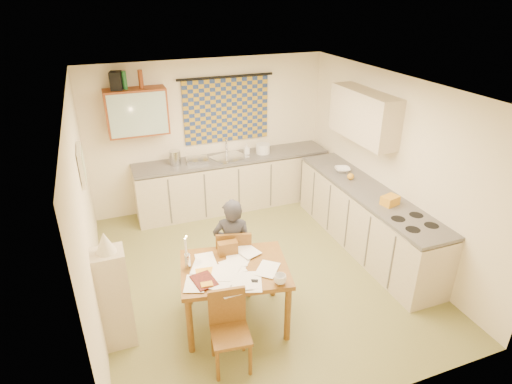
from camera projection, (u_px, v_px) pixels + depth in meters
name	position (u px, v px, depth m)	size (l,w,h in m)	color
floor	(257.00, 272.00, 5.84)	(4.00, 4.50, 0.02)	olive
ceiling	(258.00, 86.00, 4.74)	(4.00, 4.50, 0.02)	white
wall_back	(209.00, 135.00, 7.19)	(4.00, 0.02, 2.50)	#F5E6C2
wall_front	(359.00, 303.00, 3.39)	(4.00, 0.02, 2.50)	#F5E6C2
wall_left	(85.00, 217.00, 4.65)	(0.02, 4.50, 2.50)	#F5E6C2
wall_right	(392.00, 167.00, 5.93)	(0.02, 4.50, 2.50)	#F5E6C2
window_blind	(226.00, 110.00, 7.08)	(1.45, 0.03, 1.05)	navy
curtain_rod	(226.00, 77.00, 6.82)	(0.04, 0.04, 1.60)	black
wall_cabinet	(137.00, 112.00, 6.43)	(0.90, 0.34, 0.70)	maroon
wall_cabinet_glass	(138.00, 115.00, 6.29)	(0.84, 0.02, 0.64)	#99B2A5
upper_cabinet_right	(364.00, 115.00, 6.08)	(0.34, 1.30, 0.70)	#BFAD8B
framed_print	(81.00, 165.00, 4.80)	(0.04, 0.50, 0.40)	beige
print_canvas	(84.00, 165.00, 4.81)	(0.01, 0.42, 0.32)	beige
counter_back	(233.00, 182.00, 7.38)	(3.30, 0.62, 0.92)	#BFAD8B
counter_right	(365.00, 219.00, 6.23)	(0.62, 2.95, 0.92)	#BFAD8B
stove	(409.00, 254.00, 5.41)	(0.59, 0.59, 0.91)	white
sink	(229.00, 160.00, 7.17)	(0.55, 0.45, 0.10)	silver
tap	(226.00, 146.00, 7.25)	(0.03, 0.03, 0.28)	silver
dish_rack	(197.00, 160.00, 6.96)	(0.35, 0.30, 0.06)	silver
kettle	(175.00, 158.00, 6.81)	(0.18, 0.18, 0.24)	silver
mixing_bowl	(263.00, 149.00, 7.31)	(0.24, 0.24, 0.16)	white
soap_bottle	(247.00, 149.00, 7.26)	(0.08, 0.08, 0.18)	white
bowl	(342.00, 170.00, 6.61)	(0.30, 0.30, 0.06)	white
orange_bag	(390.00, 200.00, 5.60)	(0.22, 0.16, 0.12)	orange
fruit_orange	(351.00, 176.00, 6.32)	(0.10, 0.10, 0.10)	orange
speaker	(116.00, 81.00, 6.15)	(0.16, 0.20, 0.26)	black
bottle_green	(124.00, 80.00, 6.19)	(0.07, 0.07, 0.26)	#195926
bottle_brown	(141.00, 79.00, 6.26)	(0.07, 0.07, 0.26)	maroon
dining_table	(235.00, 294.00, 4.82)	(1.31, 1.09, 0.75)	brown
chair_far	(234.00, 271.00, 5.37)	(0.51, 0.51, 0.92)	brown
chair_near	(231.00, 344.00, 4.30)	(0.42, 0.42, 0.84)	brown
person	(233.00, 248.00, 5.17)	(0.56, 0.48, 1.31)	black
shelf_stand	(115.00, 298.00, 4.46)	(0.32, 0.30, 1.16)	#BFAD8B
lampshade	(105.00, 242.00, 4.16)	(0.20, 0.20, 0.22)	beige
letter_rack	(228.00, 248.00, 4.85)	(0.22, 0.10, 0.16)	brown
mug	(280.00, 279.00, 4.38)	(0.17, 0.17, 0.10)	white
magazine	(195.00, 284.00, 4.37)	(0.26, 0.32, 0.03)	maroon
book	(196.00, 277.00, 4.48)	(0.24, 0.30, 0.02)	orange
orange_box	(207.00, 285.00, 4.34)	(0.12, 0.08, 0.04)	orange
eyeglasses	(252.00, 281.00, 4.43)	(0.13, 0.04, 0.02)	black
candle_holder	(188.00, 261.00, 4.61)	(0.06, 0.06, 0.18)	silver
candle	(186.00, 247.00, 4.48)	(0.02, 0.02, 0.22)	white
candle_flame	(186.00, 237.00, 4.45)	(0.02, 0.02, 0.02)	#FFCC66
papers	(232.00, 270.00, 4.58)	(1.11, 0.91, 0.03)	white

